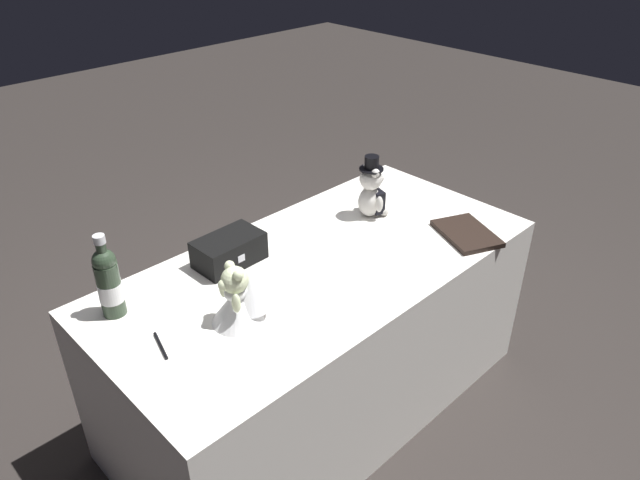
{
  "coord_description": "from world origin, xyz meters",
  "views": [
    {
      "loc": [
        -1.34,
        -1.38,
        2.01
      ],
      "look_at": [
        0.0,
        0.0,
        0.85
      ],
      "focal_mm": 33.34,
      "sensor_mm": 36.0,
      "label": 1
    }
  ],
  "objects_px": {
    "teddy_bear_bride": "(240,297)",
    "signing_pen": "(160,345)",
    "teddy_bear_groom": "(372,191)",
    "guestbook": "(467,233)",
    "champagne_bottle": "(109,281)",
    "gift_case_black": "(229,250)"
  },
  "relations": [
    {
      "from": "gift_case_black",
      "to": "signing_pen",
      "type": "bearing_deg",
      "value": -152.29
    },
    {
      "from": "champagne_bottle",
      "to": "guestbook",
      "type": "relative_size",
      "value": 1.12
    },
    {
      "from": "teddy_bear_groom",
      "to": "gift_case_black",
      "type": "bearing_deg",
      "value": 169.74
    },
    {
      "from": "teddy_bear_bride",
      "to": "signing_pen",
      "type": "distance_m",
      "value": 0.29
    },
    {
      "from": "teddy_bear_groom",
      "to": "guestbook",
      "type": "relative_size",
      "value": 1.02
    },
    {
      "from": "teddy_bear_bride",
      "to": "signing_pen",
      "type": "xyz_separation_m",
      "value": [
        -0.27,
        0.07,
        -0.09
      ]
    },
    {
      "from": "signing_pen",
      "to": "guestbook",
      "type": "distance_m",
      "value": 1.31
    },
    {
      "from": "teddy_bear_groom",
      "to": "signing_pen",
      "type": "relative_size",
      "value": 1.97
    },
    {
      "from": "teddy_bear_groom",
      "to": "guestbook",
      "type": "bearing_deg",
      "value": -69.43
    },
    {
      "from": "teddy_bear_groom",
      "to": "teddy_bear_bride",
      "type": "xyz_separation_m",
      "value": [
        -0.86,
        -0.19,
        -0.02
      ]
    },
    {
      "from": "teddy_bear_groom",
      "to": "teddy_bear_bride",
      "type": "distance_m",
      "value": 0.88
    },
    {
      "from": "champagne_bottle",
      "to": "gift_case_black",
      "type": "bearing_deg",
      "value": -2.34
    },
    {
      "from": "teddy_bear_bride",
      "to": "gift_case_black",
      "type": "bearing_deg",
      "value": 59.75
    },
    {
      "from": "gift_case_black",
      "to": "guestbook",
      "type": "distance_m",
      "value": 0.98
    },
    {
      "from": "teddy_bear_groom",
      "to": "teddy_bear_bride",
      "type": "bearing_deg",
      "value": -167.71
    },
    {
      "from": "signing_pen",
      "to": "guestbook",
      "type": "xyz_separation_m",
      "value": [
        1.28,
        -0.29,
        0.01
      ]
    },
    {
      "from": "teddy_bear_bride",
      "to": "signing_pen",
      "type": "height_order",
      "value": "teddy_bear_bride"
    },
    {
      "from": "champagne_bottle",
      "to": "signing_pen",
      "type": "relative_size",
      "value": 2.16
    },
    {
      "from": "champagne_bottle",
      "to": "guestbook",
      "type": "distance_m",
      "value": 1.41
    },
    {
      "from": "champagne_bottle",
      "to": "signing_pen",
      "type": "height_order",
      "value": "champagne_bottle"
    },
    {
      "from": "champagne_bottle",
      "to": "signing_pen",
      "type": "distance_m",
      "value": 0.29
    },
    {
      "from": "champagne_bottle",
      "to": "guestbook",
      "type": "bearing_deg",
      "value": -22.6
    }
  ]
}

